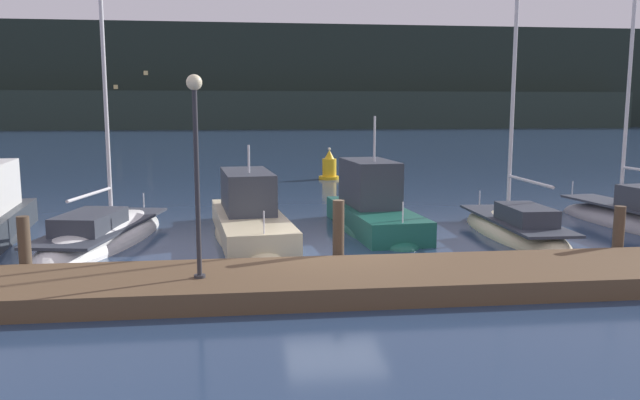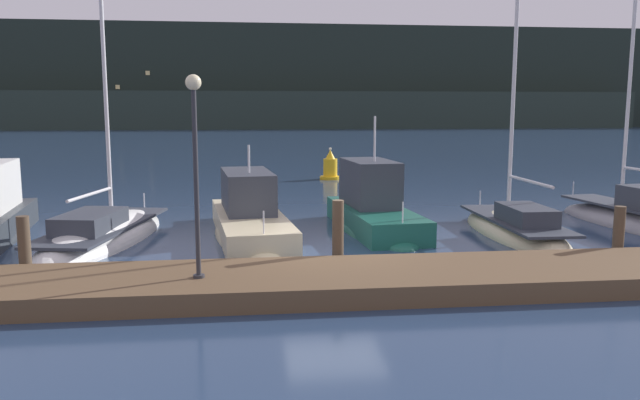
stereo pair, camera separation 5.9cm
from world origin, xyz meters
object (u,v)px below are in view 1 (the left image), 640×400
Objects in this scene: sailboat_berth_3 at (103,239)px; motorboat_berth_4 at (250,223)px; sailboat_berth_6 at (515,232)px; sailboat_berth_7 at (633,222)px; motorboat_berth_5 at (373,216)px; dock_lamppost at (196,144)px; channel_buoy at (329,168)px.

sailboat_berth_3 is 1.29× the size of motorboat_berth_4.
sailboat_berth_7 is (4.49, 0.83, 0.08)m from sailboat_berth_6.
sailboat_berth_3 is at bearing -173.90° from motorboat_berth_5.
sailboat_berth_6 reaches higher than motorboat_berth_4.
dock_lamppost reaches higher than motorboat_berth_5.
sailboat_berth_7 is (12.70, -0.24, -0.18)m from motorboat_berth_4.
sailboat_berth_6 is (12.56, -0.57, 0.02)m from sailboat_berth_3.
sailboat_berth_3 reaches higher than dock_lamppost.
sailboat_berth_3 is 17.05m from sailboat_berth_7.
sailboat_berth_6 reaches higher than dock_lamppost.
sailboat_berth_3 is 8.42m from motorboat_berth_5.
motorboat_berth_5 is at bearing 160.79° from sailboat_berth_6.
sailboat_berth_7 is at bearing -1.07° from motorboat_berth_4.
sailboat_berth_6 is at bearing -7.40° from motorboat_berth_4.
sailboat_berth_6 is 16.50m from channel_buoy.
dock_lamppost is (-9.30, -5.48, 3.11)m from sailboat_berth_6.
sailboat_berth_7 reaches higher than motorboat_berth_4.
channel_buoy is at bearing 60.20° from sailboat_berth_3.
motorboat_berth_4 is 0.94× the size of sailboat_berth_6.
motorboat_berth_4 is 0.69× the size of sailboat_berth_7.
motorboat_berth_5 is 4.46m from sailboat_berth_6.
motorboat_berth_5 reaches higher than channel_buoy.
motorboat_berth_4 is 1.85× the size of dock_lamppost.
sailboat_berth_6 reaches higher than motorboat_berth_5.
motorboat_berth_4 is at bearing 172.60° from sailboat_berth_6.
sailboat_berth_6 is at bearing 30.52° from dock_lamppost.
motorboat_berth_5 is (4.02, 0.39, 0.09)m from motorboat_berth_4.
sailboat_berth_3 reaches higher than sailboat_berth_6.
sailboat_berth_6 is 11.23m from dock_lamppost.
sailboat_berth_6 is at bearing -169.53° from sailboat_berth_7.
motorboat_berth_5 is at bearing 53.69° from dock_lamppost.
sailboat_berth_3 reaches higher than channel_buoy.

